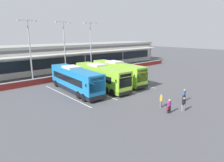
{
  "coord_description": "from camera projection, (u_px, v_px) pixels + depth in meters",
  "views": [
    {
      "loc": [
        -18.51,
        -17.76,
        8.46
      ],
      "look_at": [
        0.04,
        3.0,
        1.6
      ],
      "focal_mm": 30.4,
      "sensor_mm": 36.0,
      "label": 1
    }
  ],
  "objects": [
    {
      "name": "ground_plane",
      "position": [
        126.0,
        96.0,
        26.86
      ],
      "size": [
        200.0,
        200.0,
        0.0
      ],
      "primitive_type": "plane",
      "color": "#4C4C51"
    },
    {
      "name": "bay_stripe_centre",
      "position": [
        126.0,
        81.0,
        35.28
      ],
      "size": [
        0.14,
        13.0,
        0.01
      ],
      "primitive_type": "cube",
      "color": "silver",
      "rests_on": "ground"
    },
    {
      "name": "lamp_post_centre",
      "position": [
        64.0,
        46.0,
        37.98
      ],
      "size": [
        3.24,
        0.28,
        11.0
      ],
      "color": "#9E9EA3",
      "rests_on": "ground"
    },
    {
      "name": "bay_stripe_mid_west",
      "position": [
        109.0,
        85.0,
        32.56
      ],
      "size": [
        0.14,
        13.0,
        0.01
      ],
      "primitive_type": "cube",
      "color": "silver",
      "rests_on": "ground"
    },
    {
      "name": "lamp_post_east",
      "position": [
        91.0,
        45.0,
        41.68
      ],
      "size": [
        3.24,
        0.28,
        11.0
      ],
      "color": "#9E9EA3",
      "rests_on": "ground"
    },
    {
      "name": "pedestrian_child",
      "position": [
        184.0,
        95.0,
        24.48
      ],
      "size": [
        0.54,
        0.3,
        1.62
      ],
      "color": "black",
      "rests_on": "ground"
    },
    {
      "name": "coach_bus_left_centre",
      "position": [
        101.0,
        77.0,
        30.64
      ],
      "size": [
        3.57,
        12.29,
        3.78
      ],
      "color": "#8CC633",
      "rests_on": "ground"
    },
    {
      "name": "bay_stripe_far_west",
      "position": [
        65.0,
        95.0,
        27.13
      ],
      "size": [
        0.14,
        13.0,
        0.01
      ],
      "primitive_type": "cube",
      "color": "silver",
      "rests_on": "ground"
    },
    {
      "name": "coach_bus_centre",
      "position": [
        118.0,
        73.0,
        33.83
      ],
      "size": [
        3.57,
        12.29,
        3.78
      ],
      "color": "#8CC633",
      "rests_on": "ground"
    },
    {
      "name": "terminal_building",
      "position": [
        46.0,
        58.0,
        45.62
      ],
      "size": [
        70.0,
        13.0,
        6.0
      ],
      "color": "beige",
      "rests_on": "ground"
    },
    {
      "name": "coach_bus_leftmost",
      "position": [
        75.0,
        80.0,
        28.45
      ],
      "size": [
        3.57,
        12.29,
        3.78
      ],
      "color": "#1972B7",
      "rests_on": "ground"
    },
    {
      "name": "pedestrian_near_bin",
      "position": [
        184.0,
        104.0,
        21.31
      ],
      "size": [
        0.54,
        0.34,
        1.62
      ],
      "color": "slate",
      "rests_on": "ground"
    },
    {
      "name": "red_barrier_wall",
      "position": [
        73.0,
        76.0,
        37.22
      ],
      "size": [
        60.0,
        0.4,
        1.1
      ],
      "color": "maroon",
      "rests_on": "ground"
    },
    {
      "name": "lamp_post_west",
      "position": [
        30.0,
        47.0,
        33.66
      ],
      "size": [
        3.24,
        0.28,
        11.0
      ],
      "color": "#9E9EA3",
      "rests_on": "ground"
    },
    {
      "name": "pedestrian_with_handbag",
      "position": [
        169.0,
        106.0,
        20.72
      ],
      "size": [
        0.62,
        0.31,
        1.62
      ],
      "color": "black",
      "rests_on": "ground"
    },
    {
      "name": "pedestrian_in_dark_coat",
      "position": [
        161.0,
        100.0,
        22.38
      ],
      "size": [
        0.43,
        0.46,
        1.62
      ],
      "color": "slate",
      "rests_on": "ground"
    },
    {
      "name": "bay_stripe_west",
      "position": [
        89.0,
        90.0,
        29.84
      ],
      "size": [
        0.14,
        13.0,
        0.01
      ],
      "primitive_type": "cube",
      "color": "silver",
      "rests_on": "ground"
    }
  ]
}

